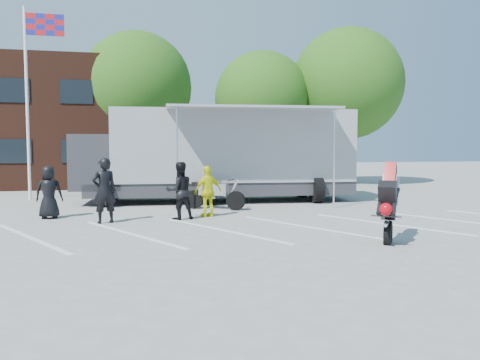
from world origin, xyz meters
name	(u,v)px	position (x,y,z in m)	size (l,w,h in m)	color
ground	(223,238)	(0.00, 0.00, 0.00)	(100.00, 100.00, 0.00)	#A1A19C
parking_bay_lines	(216,230)	(0.00, 1.00, 0.01)	(18.00, 5.00, 0.01)	white
flagpole	(33,79)	(-6.24, 10.00, 5.05)	(1.61, 0.12, 8.00)	white
tree_left	(137,87)	(-2.00, 16.00, 5.57)	(6.12, 6.12, 8.64)	#382314
tree_mid	(262,99)	(5.00, 15.00, 4.94)	(5.44, 5.44, 7.68)	#382314
tree_right	(347,84)	(10.00, 14.50, 5.88)	(6.46, 6.46, 9.12)	#382314
transporter_truck	(221,201)	(1.30, 7.58, 0.00)	(11.58, 5.58, 3.69)	#95979D
parked_motorcycle	(215,209)	(0.65, 5.17, 0.00)	(0.76, 2.27, 1.19)	#AEAEB3
stunt_bike_rider	(390,239)	(3.94, -1.01, 0.00)	(0.83, 1.76, 2.07)	black
spectator_leather_a	(49,192)	(-4.71, 4.19, 0.82)	(0.80, 0.52, 1.65)	black
spectator_leather_b	(104,191)	(-2.97, 2.91, 0.95)	(0.69, 0.46, 1.91)	black
spectator_leather_c	(180,191)	(-0.77, 3.16, 0.88)	(0.86, 0.67, 1.76)	black
spectator_hivis	(208,191)	(0.15, 3.48, 0.81)	(0.95, 0.40, 1.63)	#E8EF0C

